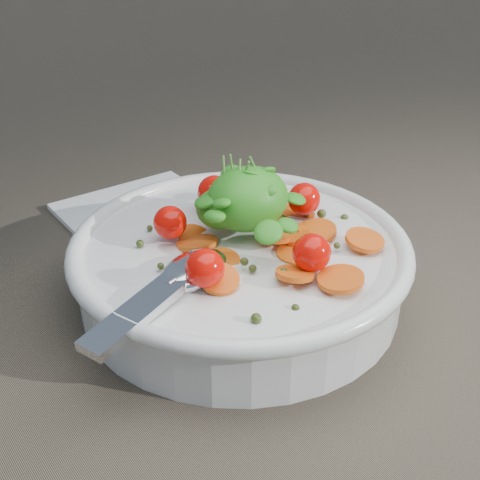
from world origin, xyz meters
TOP-DOWN VIEW (x-y plane):
  - ground at (0.00, 0.00)m, footprint 6.00×6.00m
  - bowl at (-0.01, 0.00)m, footprint 0.34×0.31m
  - napkin at (-0.00, 0.21)m, footprint 0.18×0.16m

SIDE VIEW (x-z plane):
  - ground at x=0.00m, z-range 0.00..0.00m
  - napkin at x=0.00m, z-range 0.00..0.01m
  - bowl at x=-0.01m, z-range -0.03..0.10m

